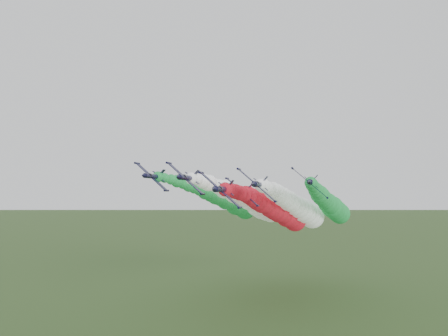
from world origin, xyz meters
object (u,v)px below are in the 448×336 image
Objects in this scene: jet_lead at (279,212)px; jet_trail at (285,210)px; jet_inner_left at (254,203)px; jet_inner_right at (300,208)px; jet_outer_right at (331,205)px; jet_outer_left at (228,201)px.

jet_trail is at bearing 89.78° from jet_lead.
jet_inner_left is at bearing -120.80° from jet_trail.
jet_trail is (-6.67, 16.52, -1.30)m from jet_inner_right.
jet_trail is at bearing 59.20° from jet_inner_left.
jet_lead is 27.26m from jet_outer_right.
jet_lead is 30.97m from jet_outer_left.
jet_outer_right is at bearing 21.94° from jet_inner_left.
jet_outer_right is at bearing -18.28° from jet_trail.
jet_trail is at bearing 111.98° from jet_inner_right.
jet_lead is 1.00× the size of jet_inner_right.
jet_outer_left is at bearing 159.09° from jet_inner_right.
jet_lead is 1.00× the size of jet_inner_left.
jet_lead is at bearing -42.91° from jet_inner_left.
jet_inner_right reaches higher than jet_lead.
jet_outer_left is 23.49m from jet_trail.
jet_outer_left is (-22.47, 21.08, 3.18)m from jet_lead.
jet_outer_right is (17.79, 20.59, 1.65)m from jet_lead.
jet_inner_left reaches higher than jet_lead.
jet_outer_right is (27.87, 11.22, -0.90)m from jet_inner_left.
jet_inner_left is at bearing 137.09° from jet_lead.
jet_outer_left is at bearing 136.83° from jet_lead.
jet_inner_left reaches higher than jet_outer_right.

